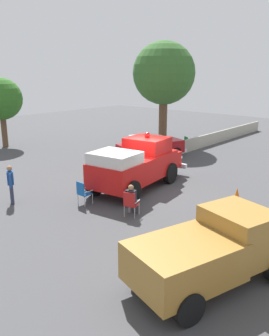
{
  "coord_description": "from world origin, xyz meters",
  "views": [
    {
      "loc": [
        12.3,
        10.18,
        5.51
      ],
      "look_at": [
        0.16,
        -0.42,
        1.04
      ],
      "focal_mm": 37.68,
      "sensor_mm": 36.0,
      "label": 1
    }
  ],
  "objects_px": {
    "parked_pickup": "(214,249)",
    "lawn_chair_near_truck": "(130,202)",
    "vintage_fire_truck": "(137,164)",
    "classic_hot_rod": "(151,146)",
    "lawn_chair_by_car": "(184,143)",
    "spectator_seated": "(132,199)",
    "oak_tree_left": "(1,99)",
    "lawn_chair_spare": "(83,192)",
    "traffic_cone": "(237,195)",
    "spectator_standing": "(11,182)",
    "oak_tree_right": "(164,74)"
  },
  "relations": [
    {
      "from": "parked_pickup",
      "to": "lawn_chair_near_truck",
      "type": "xyz_separation_m",
      "value": [
        -1.85,
        -4.6,
        -0.4
      ]
    },
    {
      "from": "vintage_fire_truck",
      "to": "classic_hot_rod",
      "type": "relative_size",
      "value": 1.31
    },
    {
      "from": "lawn_chair_by_car",
      "to": "spectator_seated",
      "type": "relative_size",
      "value": 0.79
    },
    {
      "from": "lawn_chair_near_truck",
      "to": "oak_tree_left",
      "type": "height_order",
      "value": "oak_tree_left"
    },
    {
      "from": "vintage_fire_truck",
      "to": "oak_tree_left",
      "type": "distance_m",
      "value": 13.88
    },
    {
      "from": "spectator_seated",
      "to": "oak_tree_left",
      "type": "height_order",
      "value": "oak_tree_left"
    },
    {
      "from": "vintage_fire_truck",
      "to": "lawn_chair_spare",
      "type": "distance_m",
      "value": 3.31
    },
    {
      "from": "oak_tree_left",
      "to": "parked_pickup",
      "type": "bearing_deg",
      "value": 74.96
    },
    {
      "from": "classic_hot_rod",
      "to": "parked_pickup",
      "type": "distance_m",
      "value": 14.21
    },
    {
      "from": "lawn_chair_near_truck",
      "to": "spectator_seated",
      "type": "bearing_deg",
      "value": -161.62
    },
    {
      "from": "classic_hot_rod",
      "to": "traffic_cone",
      "type": "distance_m",
      "value": 8.85
    },
    {
      "from": "lawn_chair_near_truck",
      "to": "spectator_seated",
      "type": "relative_size",
      "value": 0.79
    },
    {
      "from": "vintage_fire_truck",
      "to": "lawn_chair_near_truck",
      "type": "height_order",
      "value": "vintage_fire_truck"
    },
    {
      "from": "parked_pickup",
      "to": "lawn_chair_by_car",
      "type": "relative_size",
      "value": 5.01
    },
    {
      "from": "parked_pickup",
      "to": "lawn_chair_spare",
      "type": "height_order",
      "value": "parked_pickup"
    },
    {
      "from": "lawn_chair_spare",
      "to": "spectator_seated",
      "type": "height_order",
      "value": "spectator_seated"
    },
    {
      "from": "classic_hot_rod",
      "to": "lawn_chair_near_truck",
      "type": "bearing_deg",
      "value": 33.9
    },
    {
      "from": "parked_pickup",
      "to": "spectator_seated",
      "type": "relative_size",
      "value": 3.96
    },
    {
      "from": "spectator_standing",
      "to": "oak_tree_right",
      "type": "relative_size",
      "value": 0.22
    },
    {
      "from": "lawn_chair_by_car",
      "to": "lawn_chair_spare",
      "type": "height_order",
      "value": "same"
    },
    {
      "from": "lawn_chair_near_truck",
      "to": "spectator_seated",
      "type": "height_order",
      "value": "spectator_seated"
    },
    {
      "from": "spectator_standing",
      "to": "oak_tree_right",
      "type": "distance_m",
      "value": 15.18
    },
    {
      "from": "parked_pickup",
      "to": "lawn_chair_near_truck",
      "type": "distance_m",
      "value": 4.98
    },
    {
      "from": "vintage_fire_truck",
      "to": "spectator_seated",
      "type": "distance_m",
      "value": 3.48
    },
    {
      "from": "lawn_chair_spare",
      "to": "oak_tree_right",
      "type": "xyz_separation_m",
      "value": [
        -12.42,
        -5.08,
        4.68
      ]
    },
    {
      "from": "lawn_chair_near_truck",
      "to": "traffic_cone",
      "type": "xyz_separation_m",
      "value": [
        -4.2,
        2.41,
        -0.28
      ]
    },
    {
      "from": "vintage_fire_truck",
      "to": "parked_pickup",
      "type": "distance_m",
      "value": 8.22
    },
    {
      "from": "parked_pickup",
      "to": "lawn_chair_spare",
      "type": "xyz_separation_m",
      "value": [
        -1.47,
        -6.96,
        -0.4
      ]
    },
    {
      "from": "vintage_fire_truck",
      "to": "spectator_standing",
      "type": "relative_size",
      "value": 3.7
    },
    {
      "from": "vintage_fire_truck",
      "to": "oak_tree_right",
      "type": "height_order",
      "value": "oak_tree_right"
    },
    {
      "from": "classic_hot_rod",
      "to": "lawn_chair_spare",
      "type": "bearing_deg",
      "value": 20.1
    },
    {
      "from": "spectator_seated",
      "to": "spectator_standing",
      "type": "xyz_separation_m",
      "value": [
        2.4,
        -4.72,
        0.27
      ]
    },
    {
      "from": "oak_tree_right",
      "to": "classic_hot_rod",
      "type": "bearing_deg",
      "value": 26.8
    },
    {
      "from": "lawn_chair_by_car",
      "to": "traffic_cone",
      "type": "xyz_separation_m",
      "value": [
        6.92,
        7.25,
        -0.28
      ]
    },
    {
      "from": "vintage_fire_truck",
      "to": "lawn_chair_near_truck",
      "type": "relative_size",
      "value": 6.07
    },
    {
      "from": "spectator_standing",
      "to": "traffic_cone",
      "type": "xyz_separation_m",
      "value": [
        -6.47,
        7.18,
        -0.66
      ]
    },
    {
      "from": "vintage_fire_truck",
      "to": "parked_pickup",
      "type": "bearing_deg",
      "value": 54.98
    },
    {
      "from": "lawn_chair_near_truck",
      "to": "lawn_chair_spare",
      "type": "xyz_separation_m",
      "value": [
        0.38,
        -2.36,
        0.0
      ]
    },
    {
      "from": "lawn_chair_by_car",
      "to": "oak_tree_right",
      "type": "relative_size",
      "value": 0.13
    },
    {
      "from": "lawn_chair_near_truck",
      "to": "oak_tree_left",
      "type": "xyz_separation_m",
      "value": [
        -3.63,
        -15.79,
        2.9
      ]
    },
    {
      "from": "lawn_chair_by_car",
      "to": "lawn_chair_spare",
      "type": "relative_size",
      "value": 1.0
    },
    {
      "from": "lawn_chair_near_truck",
      "to": "traffic_cone",
      "type": "height_order",
      "value": "lawn_chair_near_truck"
    },
    {
      "from": "lawn_chair_near_truck",
      "to": "lawn_chair_by_car",
      "type": "bearing_deg",
      "value": -156.47
    },
    {
      "from": "lawn_chair_near_truck",
      "to": "lawn_chair_spare",
      "type": "distance_m",
      "value": 2.39
    },
    {
      "from": "classic_hot_rod",
      "to": "parked_pickup",
      "type": "height_order",
      "value": "parked_pickup"
    },
    {
      "from": "lawn_chair_by_car",
      "to": "traffic_cone",
      "type": "bearing_deg",
      "value": 46.37
    },
    {
      "from": "oak_tree_left",
      "to": "classic_hot_rod",
      "type": "bearing_deg",
      "value": 113.7
    },
    {
      "from": "vintage_fire_truck",
      "to": "spectator_seated",
      "type": "height_order",
      "value": "vintage_fire_truck"
    },
    {
      "from": "lawn_chair_by_car",
      "to": "spectator_seated",
      "type": "xyz_separation_m",
      "value": [
        10.99,
        4.8,
        0.11
      ]
    },
    {
      "from": "vintage_fire_truck",
      "to": "oak_tree_left",
      "type": "relative_size",
      "value": 1.23
    }
  ]
}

